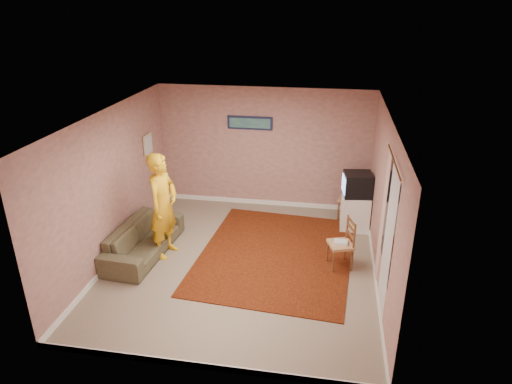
% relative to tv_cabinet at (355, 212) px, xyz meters
% --- Properties ---
extents(ground, '(5.00, 5.00, 0.00)m').
position_rel_tv_cabinet_xyz_m(ground, '(-1.95, -1.67, -0.35)').
color(ground, gray).
rests_on(ground, ground).
extents(wall_back, '(4.50, 0.02, 2.60)m').
position_rel_tv_cabinet_xyz_m(wall_back, '(-1.95, 0.83, 0.95)').
color(wall_back, tan).
rests_on(wall_back, ground).
extents(wall_front, '(4.50, 0.02, 2.60)m').
position_rel_tv_cabinet_xyz_m(wall_front, '(-1.95, -4.17, 0.95)').
color(wall_front, tan).
rests_on(wall_front, ground).
extents(wall_left, '(0.02, 5.00, 2.60)m').
position_rel_tv_cabinet_xyz_m(wall_left, '(-4.20, -1.67, 0.95)').
color(wall_left, tan).
rests_on(wall_left, ground).
extents(wall_right, '(0.02, 5.00, 2.60)m').
position_rel_tv_cabinet_xyz_m(wall_right, '(0.30, -1.67, 0.95)').
color(wall_right, tan).
rests_on(wall_right, ground).
extents(ceiling, '(4.50, 5.00, 0.02)m').
position_rel_tv_cabinet_xyz_m(ceiling, '(-1.95, -1.67, 2.25)').
color(ceiling, white).
rests_on(ceiling, wall_back).
extents(baseboard_back, '(4.50, 0.02, 0.10)m').
position_rel_tv_cabinet_xyz_m(baseboard_back, '(-1.95, 0.82, -0.30)').
color(baseboard_back, white).
rests_on(baseboard_back, ground).
extents(baseboard_front, '(4.50, 0.02, 0.10)m').
position_rel_tv_cabinet_xyz_m(baseboard_front, '(-1.95, -4.16, -0.30)').
color(baseboard_front, white).
rests_on(baseboard_front, ground).
extents(baseboard_left, '(0.02, 5.00, 0.10)m').
position_rel_tv_cabinet_xyz_m(baseboard_left, '(-4.19, -1.67, -0.30)').
color(baseboard_left, white).
rests_on(baseboard_left, ground).
extents(baseboard_right, '(0.02, 5.00, 0.10)m').
position_rel_tv_cabinet_xyz_m(baseboard_right, '(0.29, -1.67, -0.30)').
color(baseboard_right, white).
rests_on(baseboard_right, ground).
extents(window, '(0.01, 1.10, 1.50)m').
position_rel_tv_cabinet_xyz_m(window, '(0.29, -2.57, 1.10)').
color(window, black).
rests_on(window, wall_right).
extents(curtain_sheer, '(0.01, 0.75, 2.10)m').
position_rel_tv_cabinet_xyz_m(curtain_sheer, '(0.28, -2.72, 0.90)').
color(curtain_sheer, silver).
rests_on(curtain_sheer, wall_right).
extents(curtain_floral, '(0.01, 0.35, 2.10)m').
position_rel_tv_cabinet_xyz_m(curtain_floral, '(0.26, -2.02, 0.90)').
color(curtain_floral, '#F1E5CE').
rests_on(curtain_floral, wall_right).
extents(curtain_rod, '(0.02, 1.40, 0.02)m').
position_rel_tv_cabinet_xyz_m(curtain_rod, '(0.25, -2.57, 1.97)').
color(curtain_rod, brown).
rests_on(curtain_rod, wall_right).
extents(picture_back, '(0.95, 0.04, 0.28)m').
position_rel_tv_cabinet_xyz_m(picture_back, '(-2.25, 0.79, 1.50)').
color(picture_back, '#161A3D').
rests_on(picture_back, wall_back).
extents(picture_left, '(0.04, 0.38, 0.42)m').
position_rel_tv_cabinet_xyz_m(picture_left, '(-4.17, -0.07, 1.20)').
color(picture_left, beige).
rests_on(picture_left, wall_left).
extents(area_rug, '(2.86, 3.47, 0.02)m').
position_rel_tv_cabinet_xyz_m(area_rug, '(-1.41, -1.29, -0.35)').
color(area_rug, black).
rests_on(area_rug, ground).
extents(tv_cabinet, '(0.56, 0.51, 0.71)m').
position_rel_tv_cabinet_xyz_m(tv_cabinet, '(0.00, 0.00, 0.00)').
color(tv_cabinet, white).
rests_on(tv_cabinet, ground).
extents(crt_tv, '(0.59, 0.54, 0.46)m').
position_rel_tv_cabinet_xyz_m(crt_tv, '(-0.01, -0.00, 0.58)').
color(crt_tv, black).
rests_on(crt_tv, tv_cabinet).
extents(chair_a, '(0.49, 0.48, 0.49)m').
position_rel_tv_cabinet_xyz_m(chair_a, '(-0.11, 0.41, 0.20)').
color(chair_a, tan).
rests_on(chair_a, ground).
extents(dvd_player, '(0.37, 0.27, 0.06)m').
position_rel_tv_cabinet_xyz_m(dvd_player, '(-0.11, 0.41, 0.14)').
color(dvd_player, '#B0B0B5').
rests_on(dvd_player, chair_a).
extents(blue_throw, '(0.35, 0.04, 0.37)m').
position_rel_tv_cabinet_xyz_m(blue_throw, '(-0.11, 0.53, 0.38)').
color(blue_throw, '#9BB5FD').
rests_on(blue_throw, chair_a).
extents(chair_b, '(0.49, 0.50, 0.48)m').
position_rel_tv_cabinet_xyz_m(chair_b, '(-0.29, -1.50, 0.18)').
color(chair_b, tan).
rests_on(chair_b, ground).
extents(game_console, '(0.23, 0.17, 0.05)m').
position_rel_tv_cabinet_xyz_m(game_console, '(-0.29, -1.50, 0.12)').
color(game_console, white).
rests_on(game_console, chair_b).
extents(sofa, '(0.90, 1.99, 0.57)m').
position_rel_tv_cabinet_xyz_m(sofa, '(-3.75, -1.62, -0.07)').
color(sofa, brown).
rests_on(sofa, ground).
extents(person, '(0.57, 0.76, 1.89)m').
position_rel_tv_cabinet_xyz_m(person, '(-3.35, -1.56, 0.59)').
color(person, gold).
rests_on(person, ground).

